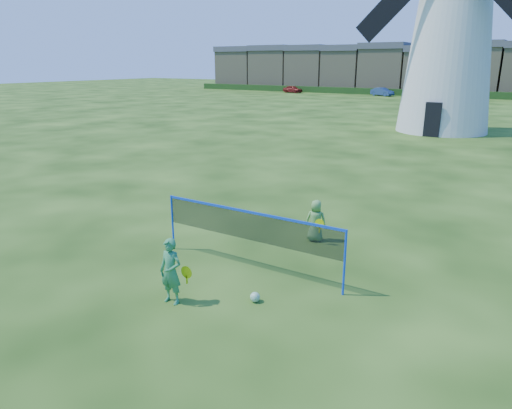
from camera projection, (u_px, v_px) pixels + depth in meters
The scene contains 10 objects.
ground at pixel (239, 263), 11.98m from camera, with size 220.00×220.00×0.00m, color black.
windmill at pixel (451, 35), 32.92m from camera, with size 12.38×6.48×18.70m.
badminton_net at pixel (249, 227), 11.31m from camera, with size 5.05×0.05×1.55m.
player_girl at pixel (171, 271), 9.84m from camera, with size 0.70×0.38×1.46m.
player_boy at pixel (316, 221), 13.35m from camera, with size 0.70×0.52×1.22m.
play_ball at pixel (255, 297), 10.04m from camera, with size 0.22×0.22×0.22m, color green.
terraced_houses at pixel (360, 68), 80.89m from camera, with size 58.01×8.40×8.09m.
hedge at pixel (353, 91), 76.44m from camera, with size 62.00×0.80×1.00m, color #193814.
car_left at pixel (293, 89), 79.21m from camera, with size 1.42×3.53×1.20m, color maroon.
car_right at pixel (382, 92), 71.77m from camera, with size 1.32×3.79×1.25m, color navy.
Camera 1 is at (6.23, -9.08, 4.98)m, focal length 32.52 mm.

